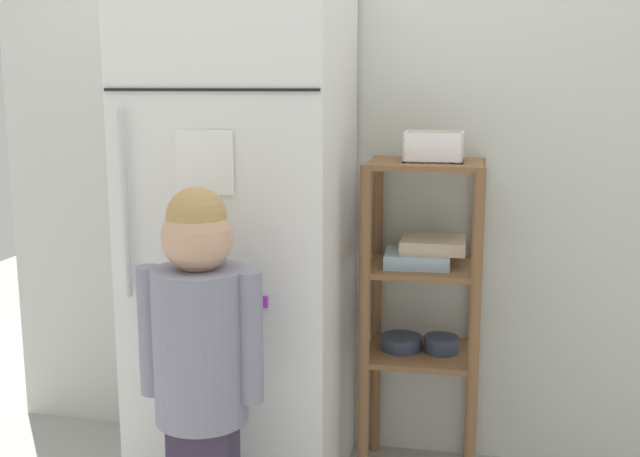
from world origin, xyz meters
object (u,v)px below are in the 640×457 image
fruit_bin (436,148)px  child_standing (201,344)px  refrigerator (245,232)px  pantry_shelf_unit (423,289)px

fruit_bin → child_standing: bearing=-132.0°
refrigerator → child_standing: size_ratio=1.60×
refrigerator → child_standing: refrigerator is taller
pantry_shelf_unit → child_standing: bearing=-130.8°
child_standing → pantry_shelf_unit: pantry_shelf_unit is taller
child_standing → fruit_bin: size_ratio=5.76×
pantry_shelf_unit → refrigerator: bearing=-166.8°
refrigerator → fruit_bin: size_ratio=9.24×
fruit_bin → refrigerator: bearing=-166.7°
child_standing → fruit_bin: 0.97m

